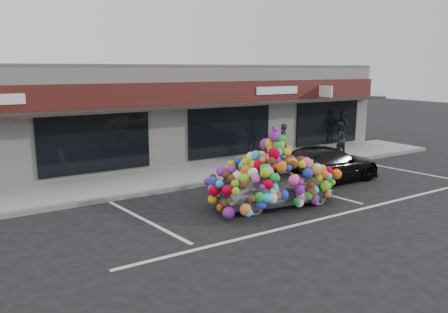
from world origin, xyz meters
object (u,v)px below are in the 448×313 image
pedestrian_a (283,141)px  black_sedan (326,164)px  toy_car (274,180)px  pedestrian_b (339,139)px  pedestrian_c (342,129)px

pedestrian_a → black_sedan: bearing=33.7°
toy_car → pedestrian_b: bearing=-53.4°
toy_car → pedestrian_b: (6.89, 3.90, 0.14)m
pedestrian_c → pedestrian_a: bearing=-69.7°
toy_car → pedestrian_c: bearing=-51.0°
toy_car → black_sedan: (3.37, 1.16, -0.13)m
pedestrian_a → pedestrian_b: size_ratio=0.99×
black_sedan → pedestrian_b: bearing=-55.0°
black_sedan → pedestrian_a: (0.90, 3.59, 0.27)m
pedestrian_a → pedestrian_c: 4.67m
toy_car → pedestrian_b: 7.92m
black_sedan → toy_car: bearing=106.1°
black_sedan → pedestrian_b: size_ratio=2.89×
pedestrian_a → toy_car: bearing=5.8°
toy_car → pedestrian_c: toy_car is taller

